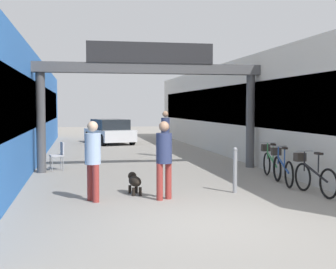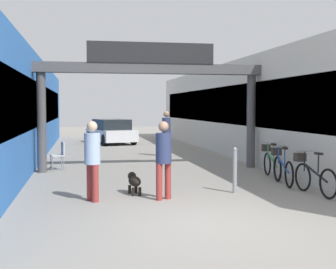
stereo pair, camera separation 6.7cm
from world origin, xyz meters
name	(u,v)px [view 2 (the right image)]	position (x,y,z in m)	size (l,w,h in m)	color
ground_plane	(208,222)	(0.00, 0.00, 0.00)	(80.00, 80.00, 0.00)	gray
storefront_left	(3,110)	(-5.09, 11.00, 1.89)	(3.00, 26.00, 3.78)	blue
storefront_right	(256,109)	(5.09, 11.00, 1.89)	(3.00, 26.00, 3.78)	beige
arcade_sign_gateway	(151,81)	(0.00, 6.86, 2.81)	(7.40, 0.47, 4.00)	#4C4C4F
pedestrian_with_dog	(164,155)	(-0.43, 2.07, 0.97)	(0.46, 0.46, 1.69)	#99332D
pedestrian_companion	(92,156)	(-1.93, 2.17, 0.97)	(0.46, 0.46, 1.70)	#99332D
pedestrian_carrying_crate	(166,130)	(1.20, 10.70, 1.06)	(0.48, 0.48, 1.84)	#4C7F47
dog_on_leash	(134,181)	(-0.98, 2.82, 0.30)	(0.33, 0.68, 0.49)	black
bicycle_black_nearest	(312,175)	(3.04, 2.08, 0.44)	(0.46, 1.69, 0.98)	black
bicycle_blue_second	(282,167)	(2.94, 3.52, 0.44)	(0.46, 1.68, 0.98)	black
bicycle_green_third	(271,162)	(3.13, 4.67, 0.44)	(0.46, 1.68, 0.98)	black
bollard_post_metal	(235,170)	(1.34, 2.55, 0.54)	(0.10, 0.10, 1.06)	gray
cafe_chair_aluminium_nearer	(60,153)	(-2.84, 7.32, 0.54)	(0.48, 0.48, 0.89)	gray
parked_car_white	(111,132)	(-0.57, 17.99, 0.64)	(2.68, 4.31, 1.33)	silver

